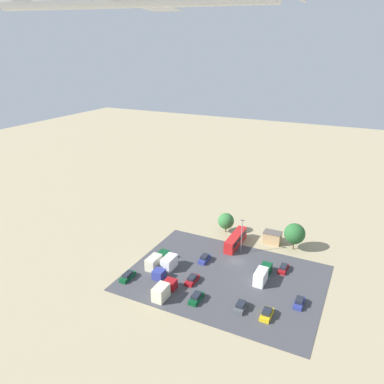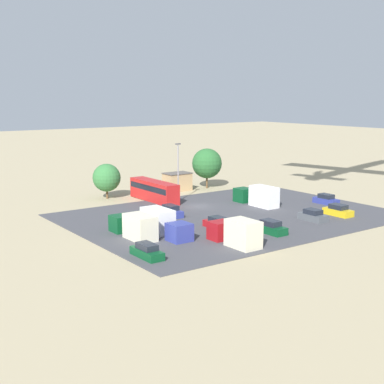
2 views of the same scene
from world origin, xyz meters
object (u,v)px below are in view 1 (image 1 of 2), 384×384
parked_car_6 (283,268)px  parked_truck_2 (166,266)px  parked_car_0 (196,298)px  parked_car_2 (192,280)px  parked_car_7 (299,302)px  parked_truck_3 (164,290)px  parked_car_5 (241,306)px  bus (236,239)px  shed_building (272,237)px  parked_truck_1 (262,274)px  parked_car_1 (267,314)px  parked_car_4 (128,276)px  parked_car_3 (204,259)px  parked_truck_0 (157,260)px

parked_car_6 → parked_truck_2: (25.53, 12.88, 0.81)m
parked_car_0 → parked_car_2: parked_car_0 is taller
parked_car_7 → parked_truck_3: 29.03m
parked_car_7 → parked_car_5: bearing=-147.6°
bus → parked_car_2: 21.13m
parked_car_7 → parked_truck_2: 31.71m
shed_building → parked_truck_1: shed_building is taller
bus → parked_truck_2: bus is taller
parked_car_5 → parked_car_6: size_ratio=0.92×
parked_car_2 → parked_car_5: parked_car_5 is taller
parked_car_0 → parked_truck_2: size_ratio=0.52×
parked_car_5 → parked_car_7: (-10.60, -6.72, -0.00)m
parked_truck_2 → parked_car_1: bearing=168.4°
bus → parked_car_4: bearing=57.0°
parked_car_2 → parked_car_4: bearing=21.4°
bus → parked_car_3: bus is taller
parked_car_0 → parked_truck_3: bearing=-166.5°
parked_car_3 → parked_car_5: size_ratio=1.04×
parked_car_5 → parked_truck_0: 25.46m
parked_truck_1 → parked_car_1: bearing=-69.3°
parked_truck_0 → parked_car_0: bearing=-28.8°
parked_car_3 → parked_truck_2: (6.45, 8.22, 0.72)m
parked_car_5 → parked_car_3: bearing=136.7°
parked_car_0 → parked_car_7: (-20.15, -8.26, -0.02)m
shed_building → parked_car_5: shed_building is taller
parked_car_0 → parked_car_6: parked_car_0 is taller
shed_building → bus: bus is taller
bus → parked_car_4: (17.18, 26.45, -1.13)m
parked_car_7 → parked_truck_2: parked_truck_2 is taller
parked_car_0 → parked_truck_3: size_ratio=0.61×
parked_car_7 → parked_truck_0: parked_truck_0 is taller
shed_building → parked_car_0: 33.56m
bus → parked_truck_1: (-11.34, 12.87, -0.30)m
bus → parked_car_7: size_ratio=2.79×
parked_car_4 → parked_truck_1: parked_truck_1 is taller
parked_truck_2 → parked_truck_1: bearing=-163.1°
parked_car_5 → parked_truck_2: bearing=165.2°
parked_car_7 → parked_car_3: bearing=164.4°
parked_car_4 → parked_truck_3: bearing=-9.9°
parked_car_2 → parked_car_5: bearing=162.5°
bus → parked_car_6: bearing=155.8°
parked_car_1 → parked_car_4: parked_car_1 is taller
bus → parked_car_3: (4.19, 11.34, -1.08)m
parked_car_3 → parked_car_7: bearing=-15.6°
parked_car_4 → parked_car_5: size_ratio=1.12×
parked_truck_2 → parked_car_0: bearing=148.4°
parked_car_1 → parked_car_4: (33.10, 1.45, -0.03)m
shed_building → parked_truck_3: bearing=66.6°
parked_truck_1 → parked_truck_3: 23.42m
parked_car_4 → parked_truck_1: bearing=25.5°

